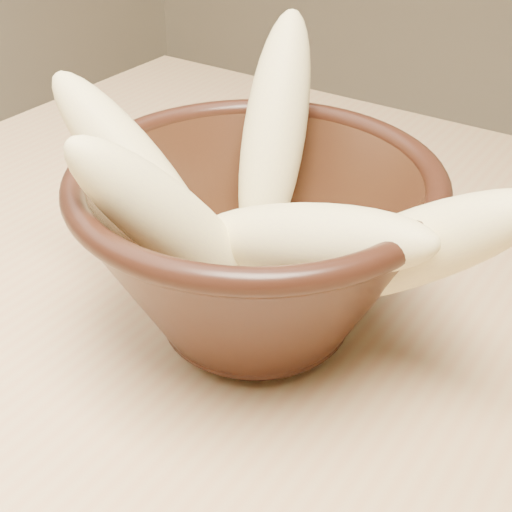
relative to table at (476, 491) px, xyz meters
The scene contains 8 objects.
table is the anchor object (origin of this frame).
bowl 0.22m from the table, behind, with size 0.23×0.23×0.12m.
milk_puddle 0.20m from the table, behind, with size 0.13×0.13×0.02m, color #FBEBCA.
banana_upright 0.27m from the table, 168.06° to the left, with size 0.04×0.04×0.17m, color #EEE08C.
banana_left 0.31m from the table, behind, with size 0.04×0.04×0.16m, color #EEE08C.
banana_right 0.19m from the table, 165.49° to the right, with size 0.04×0.04×0.17m, color #EEE08C.
banana_across 0.22m from the table, 161.79° to the right, with size 0.04×0.04×0.17m, color #EEE08C.
banana_front 0.27m from the table, 157.90° to the right, with size 0.04×0.04×0.15m, color #EEE08C.
Camera 1 is at (0.05, -0.34, 1.06)m, focal length 50.00 mm.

